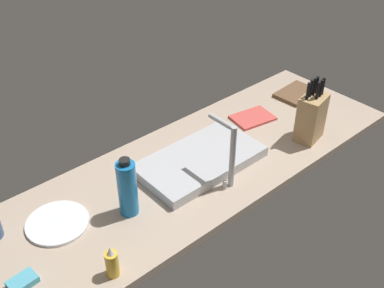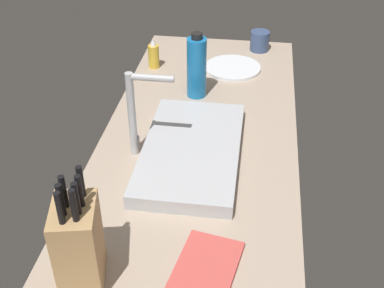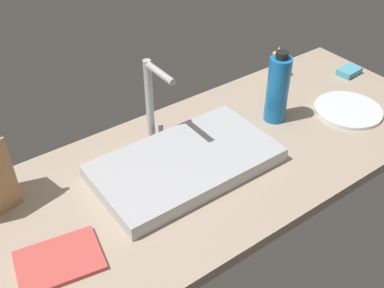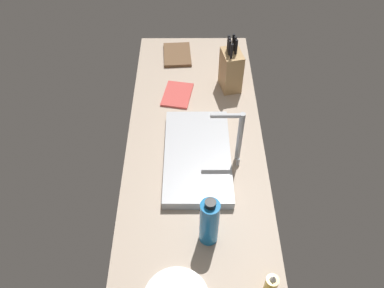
{
  "view_description": "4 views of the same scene",
  "coord_description": "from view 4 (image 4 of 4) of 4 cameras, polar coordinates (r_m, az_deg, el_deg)",
  "views": [
    {
      "loc": [
        108.75,
        117.28,
        127.59
      ],
      "look_at": [
        3.1,
        -3.03,
        12.66
      ],
      "focal_mm": 43.98,
      "sensor_mm": 36.0,
      "label": 1
    },
    {
      "loc": [
        -121.4,
        -16.79,
        95.62
      ],
      "look_at": [
        -2.83,
        0.08,
        11.8
      ],
      "focal_mm": 46.44,
      "sensor_mm": 36.0,
      "label": 2
    },
    {
      "loc": [
        -56.92,
        -83.28,
        92.59
      ],
      "look_at": [
        5.5,
        2.67,
        10.07
      ],
      "focal_mm": 43.31,
      "sensor_mm": 36.0,
      "label": 3
    },
    {
      "loc": [
        115.1,
        -1.99,
        140.68
      ],
      "look_at": [
        0.19,
        -1.47,
        11.92
      ],
      "focal_mm": 36.75,
      "sensor_mm": 36.0,
      "label": 4
    }
  ],
  "objects": [
    {
      "name": "countertop_slab",
      "position": [
        1.8,
        0.47,
        -2.1
      ],
      "size": [
        189.95,
        64.15,
        3.5
      ],
      "primitive_type": "cube",
      "color": "tan",
      "rests_on": "ground"
    },
    {
      "name": "sink_basin",
      "position": [
        1.76,
        0.78,
        -1.78
      ],
      "size": [
        53.22,
        29.42,
        4.47
      ],
      "primitive_type": "cube",
      "color": "#B7BABF",
      "rests_on": "countertop_slab"
    },
    {
      "name": "faucet",
      "position": [
        1.67,
        6.5,
        1.47
      ],
      "size": [
        5.5,
        14.27,
        27.96
      ],
      "color": "#B7BABF",
      "rests_on": "countertop_slab"
    },
    {
      "name": "knife_block",
      "position": [
        2.08,
        5.67,
        10.7
      ],
      "size": [
        14.85,
        11.99,
        29.6
      ],
      "rotation": [
        0.0,
        0.0,
        0.21
      ],
      "color": "tan",
      "rests_on": "countertop_slab"
    },
    {
      "name": "cutting_board",
      "position": [
        2.35,
        -2.16,
        12.83
      ],
      "size": [
        22.93,
        16.93,
        1.8
      ],
      "primitive_type": "cube",
      "rotation": [
        0.0,
        0.0,
        0.06
      ],
      "color": "brown",
      "rests_on": "countertop_slab"
    },
    {
      "name": "soap_bottle",
      "position": [
        1.45,
        11.39,
        -19.42
      ],
      "size": [
        4.49,
        4.49,
        12.45
      ],
      "color": "gold",
      "rests_on": "countertop_slab"
    },
    {
      "name": "water_bottle",
      "position": [
        1.46,
        2.52,
        -11.23
      ],
      "size": [
        7.23,
        7.23,
        24.7
      ],
      "color": "#1970B7",
      "rests_on": "countertop_slab"
    },
    {
      "name": "dish_towel",
      "position": [
        2.08,
        -2.13,
        7.18
      ],
      "size": [
        21.8,
        17.36,
        1.2
      ],
      "primitive_type": "cube",
      "rotation": [
        0.0,
        0.0,
        -0.18
      ],
      "color": "#CC4C47",
      "rests_on": "countertop_slab"
    }
  ]
}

